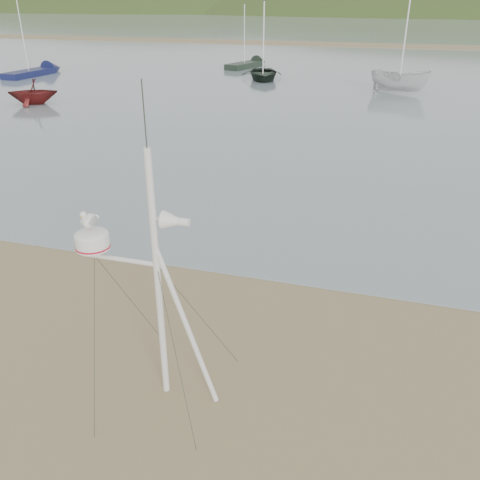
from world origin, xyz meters
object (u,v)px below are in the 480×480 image
(boat_white, at_px, (402,62))
(boat_red, at_px, (31,80))
(mast_rig, at_px, (157,331))
(sailboat_dark_mid, at_px, (253,64))
(boat_dark, at_px, (263,49))
(sailboat_blue_near, at_px, (43,71))

(boat_white, bearing_deg, boat_red, 133.58)
(mast_rig, height_order, sailboat_dark_mid, sailboat_dark_mid)
(boat_dark, distance_m, boat_white, 11.20)
(boat_red, xyz_separation_m, boat_white, (21.99, 10.76, 0.63))
(boat_white, height_order, sailboat_blue_near, sailboat_blue_near)
(boat_red, relative_size, sailboat_dark_mid, 0.48)
(boat_red, xyz_separation_m, sailboat_blue_near, (-8.05, 11.98, -1.22))
(boat_dark, height_order, sailboat_dark_mid, sailboat_dark_mid)
(boat_dark, distance_m, sailboat_dark_mid, 8.83)
(boat_dark, bearing_deg, sailboat_dark_mid, 92.72)
(boat_dark, bearing_deg, mast_rig, -96.59)
(sailboat_dark_mid, bearing_deg, mast_rig, -76.73)
(sailboat_dark_mid, bearing_deg, boat_white, -39.65)
(sailboat_dark_mid, bearing_deg, boat_dark, -69.20)
(boat_red, distance_m, sailboat_dark_mid, 23.66)
(mast_rig, relative_size, boat_red, 1.78)
(boat_dark, distance_m, boat_red, 18.11)
(mast_rig, relative_size, boat_white, 1.25)
(boat_white, bearing_deg, sailboat_blue_near, 105.18)
(boat_dark, distance_m, sailboat_blue_near, 19.59)
(mast_rig, relative_size, sailboat_blue_near, 0.79)
(boat_dark, relative_size, sailboat_dark_mid, 0.77)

